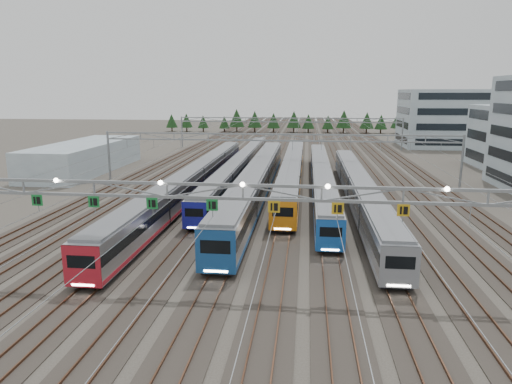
# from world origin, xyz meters

# --- Properties ---
(ground) EXTENTS (400.00, 400.00, 0.00)m
(ground) POSITION_xyz_m (0.00, 0.00, 0.00)
(ground) COLOR #47423A
(ground) RESTS_ON ground
(track_bed) EXTENTS (54.00, 260.00, 5.42)m
(track_bed) POSITION_xyz_m (0.00, 100.00, 1.49)
(track_bed) COLOR #2D2823
(track_bed) RESTS_ON ground
(train_a) EXTENTS (2.85, 66.60, 3.72)m
(train_a) POSITION_xyz_m (-11.25, 30.49, 2.11)
(train_a) COLOR black
(train_a) RESTS_ON ground
(train_b) EXTENTS (2.59, 66.04, 3.37)m
(train_b) POSITION_xyz_m (-6.75, 45.08, 1.94)
(train_b) COLOR black
(train_b) RESTS_ON ground
(train_c) EXTENTS (3.18, 59.31, 4.15)m
(train_c) POSITION_xyz_m (-2.25, 30.28, 2.33)
(train_c) COLOR black
(train_c) RESTS_ON ground
(train_d) EXTENTS (2.88, 53.61, 3.75)m
(train_d) POSITION_xyz_m (2.25, 39.22, 2.13)
(train_d) COLOR black
(train_d) RESTS_ON ground
(train_e) EXTENTS (2.66, 56.52, 3.45)m
(train_e) POSITION_xyz_m (6.75, 35.06, 1.98)
(train_e) COLOR black
(train_e) RESTS_ON ground
(train_f) EXTENTS (2.83, 52.99, 3.69)m
(train_f) POSITION_xyz_m (11.25, 26.09, 2.10)
(train_f) COLOR black
(train_f) RESTS_ON ground
(gantry_near) EXTENTS (56.36, 0.61, 8.08)m
(gantry_near) POSITION_xyz_m (-0.05, -0.12, 7.09)
(gantry_near) COLOR gray
(gantry_near) RESTS_ON ground
(gantry_mid) EXTENTS (56.36, 0.36, 8.00)m
(gantry_mid) POSITION_xyz_m (0.00, 40.00, 6.39)
(gantry_mid) COLOR gray
(gantry_mid) RESTS_ON ground
(gantry_far) EXTENTS (56.36, 0.36, 8.00)m
(gantry_far) POSITION_xyz_m (0.00, 85.00, 6.39)
(gantry_far) COLOR gray
(gantry_far) RESTS_ON ground
(depot_bldg_north) EXTENTS (22.00, 18.00, 14.90)m
(depot_bldg_north) POSITION_xyz_m (40.76, 94.91, 7.45)
(depot_bldg_north) COLOR #9BADB9
(depot_bldg_north) RESTS_ON ground
(west_shed) EXTENTS (10.00, 30.00, 5.16)m
(west_shed) POSITION_xyz_m (-36.16, 47.70, 2.58)
(west_shed) COLOR #9BADB9
(west_shed) RESTS_ON ground
(treeline) EXTENTS (87.50, 5.60, 7.02)m
(treeline) POSITION_xyz_m (-4.05, 132.15, 4.23)
(treeline) COLOR #332114
(treeline) RESTS_ON ground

